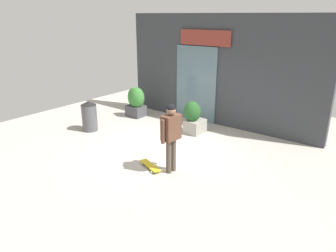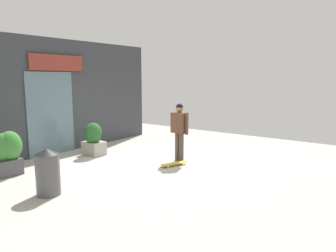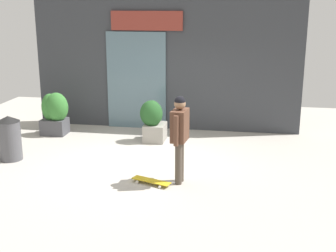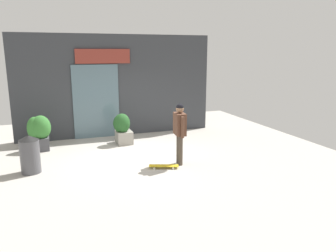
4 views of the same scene
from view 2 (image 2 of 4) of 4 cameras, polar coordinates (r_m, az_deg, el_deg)
name	(u,v)px [view 2 (image 2 of 4)]	position (r m, az deg, el deg)	size (l,w,h in m)	color
ground_plane	(132,162)	(9.14, -6.53, -6.57)	(12.00, 12.00, 0.00)	#B2ADA3
building_facade	(67,96)	(10.94, -17.74, 5.17)	(7.08, 0.31, 3.62)	#383A3F
skateboarder	(179,126)	(9.02, 2.07, -0.03)	(0.31, 0.63, 1.68)	#4C4238
skateboard	(174,164)	(8.72, 1.03, -6.84)	(0.80, 0.45, 0.08)	gold
planter_box_left	(6,152)	(8.75, -27.25, -4.16)	(0.71, 0.55, 1.11)	#47474C
planter_box_right	(93,138)	(10.03, -13.36, -2.08)	(0.61, 0.63, 1.03)	gray
trash_bin	(48,172)	(6.99, -20.94, -7.74)	(0.49, 0.49, 0.98)	#4C4C51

